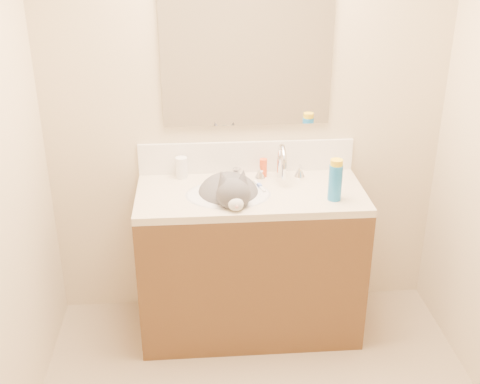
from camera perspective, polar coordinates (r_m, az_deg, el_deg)
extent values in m
cube|color=beige|center=(3.28, 0.61, 8.30)|extent=(2.20, 0.04, 2.50)
cube|color=#56381D|center=(3.38, 0.96, -6.87)|extent=(1.20, 0.55, 0.82)
cube|color=beige|center=(3.17, 1.01, -0.24)|extent=(1.20, 0.55, 0.04)
ellipsoid|color=silver|center=(3.16, -1.11, -1.37)|extent=(0.45, 0.36, 0.14)
cylinder|color=silver|center=(3.32, 3.82, 2.34)|extent=(0.04, 0.04, 0.11)
torus|color=silver|center=(3.25, 4.00, 2.83)|extent=(0.03, 0.20, 0.20)
cylinder|color=silver|center=(3.18, 4.19, 1.76)|extent=(0.03, 0.03, 0.06)
cone|color=silver|center=(3.32, 1.93, 1.89)|extent=(0.06, 0.06, 0.06)
cone|color=silver|center=(3.35, 5.67, 1.99)|extent=(0.06, 0.06, 0.06)
ellipsoid|color=#4A484A|center=(3.18, -1.12, -0.44)|extent=(0.36, 0.40, 0.24)
ellipsoid|color=#4A484A|center=(2.99, -0.63, -0.22)|extent=(0.19, 0.17, 0.17)
ellipsoid|color=#4A484A|center=(3.07, -0.85, -0.18)|extent=(0.14, 0.14, 0.15)
cone|color=#4A484A|center=(2.97, -1.67, 1.28)|extent=(0.09, 0.09, 0.10)
cone|color=#4A484A|center=(2.98, 0.27, 1.41)|extent=(0.09, 0.09, 0.10)
ellipsoid|color=silver|center=(2.93, -0.40, -1.17)|extent=(0.08, 0.07, 0.07)
ellipsoid|color=silver|center=(3.06, -0.75, -1.35)|extent=(0.13, 0.09, 0.14)
sphere|color=#D39088|center=(2.91, -0.31, -1.41)|extent=(0.02, 0.02, 0.02)
cylinder|color=#4A484A|center=(3.22, 1.65, -1.56)|extent=(0.13, 0.26, 0.05)
cube|color=white|center=(3.37, 0.61, 3.34)|extent=(1.20, 0.02, 0.18)
cube|color=white|center=(3.20, 0.65, 13.22)|extent=(0.90, 0.02, 0.80)
cylinder|color=white|center=(3.32, -5.56, 2.32)|extent=(0.07, 0.07, 0.12)
cylinder|color=orange|center=(3.32, -5.55, 2.11)|extent=(0.07, 0.07, 0.04)
cylinder|color=#B7B7BC|center=(3.31, -0.33, 1.79)|extent=(0.05, 0.05, 0.05)
cylinder|color=#E74B1B|center=(3.32, 2.22, 2.31)|extent=(0.04, 0.04, 0.10)
cube|color=white|center=(3.21, 1.87, 0.57)|extent=(0.05, 0.15, 0.01)
cube|color=#6D8AE8|center=(3.21, 1.87, 0.63)|extent=(0.03, 0.04, 0.02)
cylinder|color=blue|center=(3.07, 9.01, 0.90)|extent=(0.07, 0.07, 0.19)
cylinder|color=yellow|center=(3.03, 9.14, 2.71)|extent=(0.06, 0.06, 0.04)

